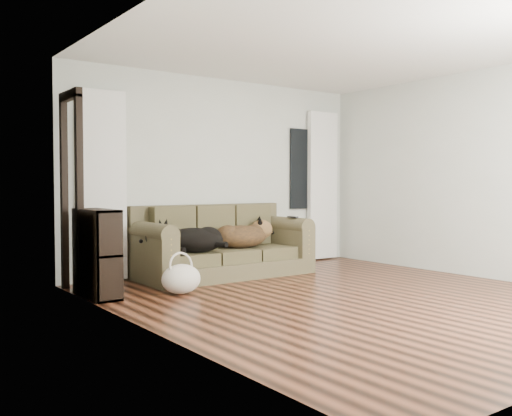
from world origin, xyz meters
TOP-DOWN VIEW (x-y plane):
  - floor at (0.00, 0.00)m, footprint 5.00×5.00m
  - ceiling at (0.00, 0.00)m, footprint 5.00×5.00m
  - wall_back at (0.00, 2.50)m, footprint 4.50×0.04m
  - wall_left at (-2.25, 0.00)m, footprint 0.04×5.00m
  - wall_right at (2.25, 0.00)m, footprint 0.04×5.00m
  - curtain_left at (-1.70, 2.42)m, footprint 0.55×0.08m
  - curtain_right at (1.80, 2.42)m, footprint 0.55×0.08m
  - window_pane at (1.45, 2.47)m, footprint 0.50×0.03m
  - door_casing at (-2.20, 2.05)m, footprint 0.07×0.60m
  - sofa at (-0.28, 1.97)m, footprint 2.23×0.96m
  - dog_black_lab at (-0.85, 1.87)m, footprint 0.89×0.83m
  - dog_shepherd at (-0.02, 1.96)m, footprint 0.83×0.67m
  - tv_remote at (0.67, 1.78)m, footprint 0.05×0.17m
  - tote_bag at (-1.31, 1.24)m, footprint 0.50×0.43m
  - bookshelf at (-2.09, 1.61)m, footprint 0.30×0.74m

SIDE VIEW (x-z plane):
  - floor at x=0.00m, z-range 0.00..0.00m
  - tote_bag at x=-1.31m, z-range 0.00..0.32m
  - sofa at x=-0.28m, z-range -0.01..0.91m
  - dog_black_lab at x=-0.85m, z-range 0.33..0.63m
  - dog_shepherd at x=-0.02m, z-range 0.33..0.65m
  - bookshelf at x=-2.09m, z-range 0.05..0.95m
  - tv_remote at x=0.67m, z-range 0.72..0.74m
  - door_casing at x=-2.20m, z-range 0.00..2.10m
  - curtain_left at x=-1.70m, z-range 0.02..2.27m
  - curtain_right at x=1.80m, z-range 0.02..2.27m
  - wall_back at x=0.00m, z-range 0.00..2.60m
  - wall_left at x=-2.25m, z-range 0.00..2.60m
  - wall_right at x=2.25m, z-range 0.00..2.60m
  - window_pane at x=1.45m, z-range 0.80..2.00m
  - ceiling at x=0.00m, z-range 2.60..2.60m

